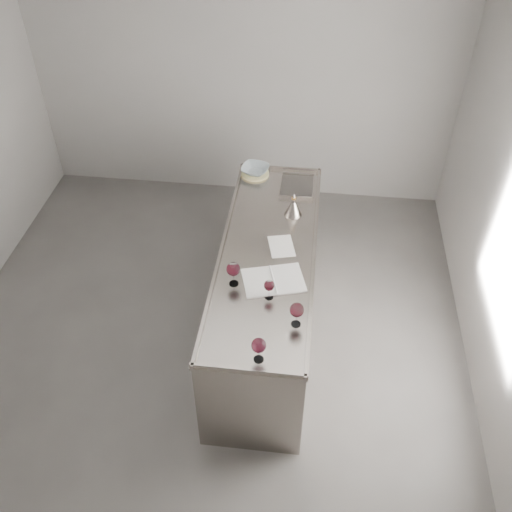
# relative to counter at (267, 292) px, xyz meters

# --- Properties ---
(room_shell) EXTENTS (4.54, 5.04, 2.84)m
(room_shell) POSITION_rel_counter_xyz_m (-0.50, -0.30, 0.93)
(room_shell) COLOR #4C4A48
(room_shell) RESTS_ON ground
(counter) EXTENTS (0.77, 2.42, 0.97)m
(counter) POSITION_rel_counter_xyz_m (0.00, 0.00, 0.00)
(counter) COLOR gray
(counter) RESTS_ON ground
(wine_glass_left) EXTENTS (0.10, 0.10, 0.20)m
(wine_glass_left) POSITION_rel_counter_xyz_m (-0.21, -0.40, 0.61)
(wine_glass_left) COLOR white
(wine_glass_left) RESTS_ON counter
(wine_glass_middle) EXTENTS (0.10, 0.10, 0.19)m
(wine_glass_middle) POSITION_rel_counter_xyz_m (0.05, -1.08, 0.60)
(wine_glass_middle) COLOR white
(wine_glass_middle) RESTS_ON counter
(wine_glass_right) EXTENTS (0.10, 0.10, 0.20)m
(wine_glass_right) POSITION_rel_counter_xyz_m (0.27, -0.75, 0.61)
(wine_glass_right) COLOR white
(wine_glass_right) RESTS_ON counter
(wine_glass_small) EXTENTS (0.08, 0.08, 0.16)m
(wine_glass_small) POSITION_rel_counter_xyz_m (0.06, -0.51, 0.58)
(wine_glass_small) COLOR white
(wine_glass_small) RESTS_ON counter
(notebook) EXTENTS (0.52, 0.43, 0.02)m
(notebook) POSITION_rel_counter_xyz_m (0.08, -0.33, 0.47)
(notebook) COLOR silver
(notebook) RESTS_ON counter
(loose_paper_top) EXTENTS (0.25, 0.31, 0.00)m
(loose_paper_top) POSITION_rel_counter_xyz_m (0.10, 0.07, 0.47)
(loose_paper_top) COLOR silver
(loose_paper_top) RESTS_ON counter
(trivet) EXTENTS (0.33, 0.33, 0.02)m
(trivet) POSITION_rel_counter_xyz_m (-0.23, 1.08, 0.48)
(trivet) COLOR #CDC584
(trivet) RESTS_ON counter
(ceramic_bowl) EXTENTS (0.30, 0.30, 0.06)m
(ceramic_bowl) POSITION_rel_counter_xyz_m (-0.23, 1.08, 0.52)
(ceramic_bowl) COLOR #88979E
(ceramic_bowl) RESTS_ON trivet
(wine_funnel) EXTENTS (0.15, 0.15, 0.22)m
(wine_funnel) POSITION_rel_counter_xyz_m (0.17, 0.50, 0.54)
(wine_funnel) COLOR gray
(wine_funnel) RESTS_ON counter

